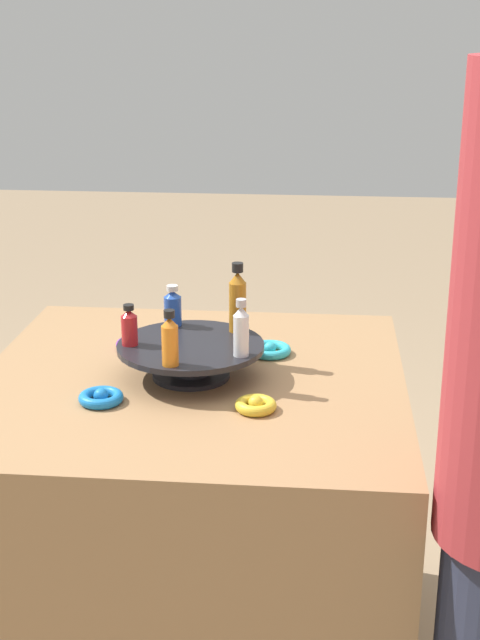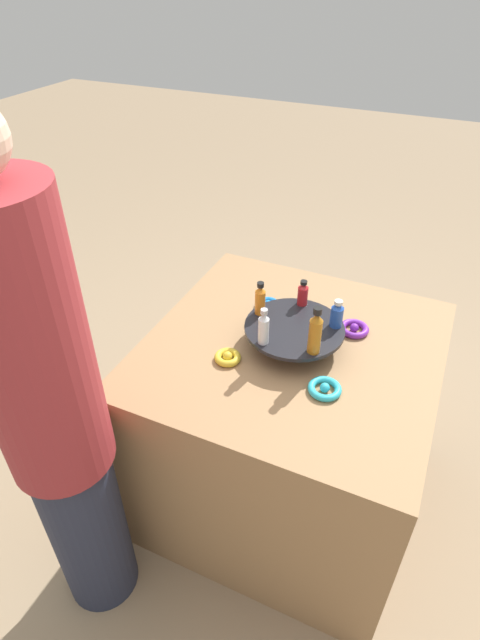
% 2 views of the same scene
% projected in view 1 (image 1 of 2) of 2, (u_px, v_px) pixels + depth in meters
% --- Properties ---
extents(party_table, '(0.90, 0.90, 0.74)m').
position_uv_depth(party_table, '(194.00, 529.00, 2.01)').
color(party_table, '#9E754C').
rests_on(party_table, ground_plane).
extents(display_stand, '(0.31, 0.31, 0.08)m').
position_uv_depth(display_stand, '(191.00, 354.00, 1.87)').
color(display_stand, black).
rests_on(display_stand, party_table).
extents(bottle_amber, '(0.04, 0.04, 0.15)m').
position_uv_depth(bottle_amber, '(238.00, 300.00, 1.92)').
color(bottle_amber, '#AD6B19').
rests_on(bottle_amber, display_stand).
extents(bottle_blue, '(0.04, 0.04, 0.09)m').
position_uv_depth(bottle_blue, '(173.00, 307.00, 1.96)').
color(bottle_blue, '#234CAD').
rests_on(bottle_blue, display_stand).
extents(bottle_red, '(0.03, 0.03, 0.09)m').
position_uv_depth(bottle_red, '(129.00, 326.00, 1.85)').
color(bottle_red, '#B21E23').
rests_on(bottle_red, display_stand).
extents(bottle_orange, '(0.03, 0.03, 0.11)m').
position_uv_depth(bottle_orange, '(170.00, 340.00, 1.73)').
color(bottle_orange, orange).
rests_on(bottle_orange, display_stand).
extents(bottle_clear, '(0.03, 0.03, 0.12)m').
position_uv_depth(bottle_clear, '(241.00, 330.00, 1.78)').
color(bottle_clear, silver).
rests_on(bottle_clear, display_stand).
extents(ribbon_bow_blue, '(0.09, 0.09, 0.03)m').
position_uv_depth(ribbon_bow_blue, '(101.00, 397.00, 1.76)').
color(ribbon_bow_blue, blue).
rests_on(ribbon_bow_blue, party_table).
extents(ribbon_bow_gold, '(0.08, 0.08, 0.03)m').
position_uv_depth(ribbon_bow_gold, '(256.00, 405.00, 1.72)').
color(ribbon_bow_gold, gold).
rests_on(ribbon_bow_gold, party_table).
extents(ribbon_bow_teal, '(0.10, 0.10, 0.03)m').
position_uv_depth(ribbon_bow_teal, '(270.00, 350.00, 2.01)').
color(ribbon_bow_teal, '#2DB7CC').
rests_on(ribbon_bow_teal, party_table).
extents(ribbon_bow_purple, '(0.10, 0.10, 0.03)m').
position_uv_depth(ribbon_bow_purple, '(137.00, 344.00, 2.05)').
color(ribbon_bow_purple, purple).
rests_on(ribbon_bow_purple, party_table).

